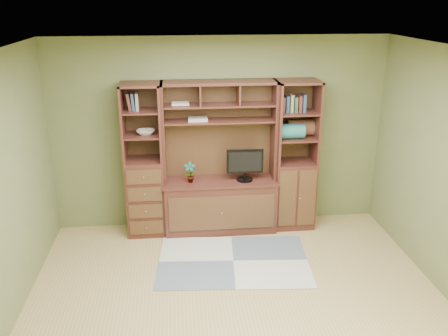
{
  "coord_description": "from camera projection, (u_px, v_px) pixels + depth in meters",
  "views": [
    {
      "loc": [
        -0.58,
        -4.17,
        3.07
      ],
      "look_at": [
        -0.02,
        1.2,
        1.1
      ],
      "focal_mm": 38.0,
      "sensor_mm": 36.0,
      "label": 1
    }
  ],
  "objects": [
    {
      "name": "orchid",
      "position": [
        190.0,
        172.0,
        6.26
      ],
      "size": [
        0.15,
        0.1,
        0.28
      ],
      "primitive_type": "imported",
      "color": "brown",
      "rests_on": "center_hutch"
    },
    {
      "name": "left_tower",
      "position": [
        144.0,
        161.0,
        6.22
      ],
      "size": [
        0.5,
        0.45,
        2.05
      ],
      "primitive_type": "cube",
      "color": "#4A2119",
      "rests_on": "ground"
    },
    {
      "name": "center_hutch",
      "position": [
        220.0,
        160.0,
        6.28
      ],
      "size": [
        1.54,
        0.53,
        2.05
      ],
      "primitive_type": "cube",
      "color": "#4A2119",
      "rests_on": "ground"
    },
    {
      "name": "monitor",
      "position": [
        245.0,
        159.0,
        6.28
      ],
      "size": [
        0.49,
        0.23,
        0.6
      ],
      "primitive_type": "cube",
      "rotation": [
        0.0,
        0.0,
        -0.02
      ],
      "color": "black",
      "rests_on": "center_hutch"
    },
    {
      "name": "right_tower",
      "position": [
        295.0,
        156.0,
        6.42
      ],
      "size": [
        0.55,
        0.45,
        2.05
      ],
      "primitive_type": "cube",
      "color": "#4A2119",
      "rests_on": "ground"
    },
    {
      "name": "blanket_teal",
      "position": [
        291.0,
        131.0,
        6.24
      ],
      "size": [
        0.35,
        0.2,
        0.2
      ],
      "primitive_type": "cube",
      "color": "#2A706E",
      "rests_on": "right_tower"
    },
    {
      "name": "room",
      "position": [
        239.0,
        191.0,
        4.56
      ],
      "size": [
        4.6,
        4.1,
        2.64
      ],
      "color": "tan",
      "rests_on": "ground"
    },
    {
      "name": "magazines",
      "position": [
        198.0,
        119.0,
        6.15
      ],
      "size": [
        0.25,
        0.18,
        0.04
      ],
      "primitive_type": "cube",
      "color": "#BCB0A0",
      "rests_on": "center_hutch"
    },
    {
      "name": "bowl",
      "position": [
        146.0,
        132.0,
        6.09
      ],
      "size": [
        0.23,
        0.23,
        0.06
      ],
      "primitive_type": "imported",
      "color": "white",
      "rests_on": "left_tower"
    },
    {
      "name": "rug",
      "position": [
        233.0,
        261.0,
        5.81
      ],
      "size": [
        1.91,
        1.36,
        0.01
      ],
      "primitive_type": "cube",
      "rotation": [
        0.0,
        0.0,
        -0.08
      ],
      "color": "#979C9C",
      "rests_on": "ground"
    },
    {
      "name": "blanket_red",
      "position": [
        302.0,
        128.0,
        6.37
      ],
      "size": [
        0.39,
        0.22,
        0.22
      ],
      "primitive_type": "cube",
      "color": "brown",
      "rests_on": "right_tower"
    }
  ]
}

